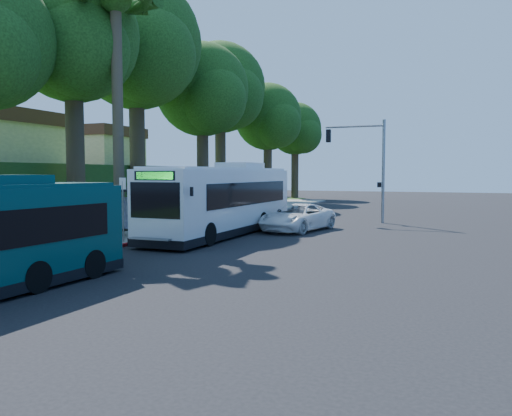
% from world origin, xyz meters
% --- Properties ---
extents(ground, '(140.00, 140.00, 0.00)m').
position_xyz_m(ground, '(0.00, 0.00, 0.00)').
color(ground, black).
rests_on(ground, ground).
extents(sidewalk, '(4.50, 70.00, 0.12)m').
position_xyz_m(sidewalk, '(-7.30, 0.00, 0.06)').
color(sidewalk, gray).
rests_on(sidewalk, ground).
extents(red_curb, '(0.25, 30.00, 0.13)m').
position_xyz_m(red_curb, '(-5.00, -4.00, 0.07)').
color(red_curb, maroon).
rests_on(red_curb, ground).
extents(grass_verge, '(8.00, 70.00, 0.06)m').
position_xyz_m(grass_verge, '(-13.00, 5.00, 0.03)').
color(grass_verge, '#234719').
rests_on(grass_verge, ground).
extents(bus_shelter, '(3.20, 1.51, 2.55)m').
position_xyz_m(bus_shelter, '(-7.26, -2.86, 1.81)').
color(bus_shelter, black).
rests_on(bus_shelter, ground).
extents(stop_sign_pole, '(0.35, 0.06, 3.17)m').
position_xyz_m(stop_sign_pole, '(-5.40, -5.00, 2.08)').
color(stop_sign_pole, gray).
rests_on(stop_sign_pole, ground).
extents(traffic_signal_pole, '(4.10, 0.30, 7.00)m').
position_xyz_m(traffic_signal_pole, '(3.78, 10.00, 4.42)').
color(traffic_signal_pole, gray).
rests_on(traffic_signal_pole, ground).
extents(palm_tree, '(4.20, 4.20, 14.40)m').
position_xyz_m(palm_tree, '(-8.20, -1.50, 12.38)').
color(palm_tree, '#4C3F2D').
rests_on(palm_tree, ground).
extents(hillside_backdrop, '(24.00, 60.00, 8.80)m').
position_xyz_m(hillside_backdrop, '(-26.30, 15.10, 2.44)').
color(hillside_backdrop, '#234719').
rests_on(hillside_backdrop, ground).
extents(tree_0, '(8.40, 8.00, 15.70)m').
position_xyz_m(tree_0, '(-12.40, -0.02, 11.20)').
color(tree_0, '#382B1E').
rests_on(tree_0, ground).
extents(tree_1, '(10.50, 10.00, 18.26)m').
position_xyz_m(tree_1, '(-13.37, 7.98, 12.73)').
color(tree_1, '#382B1E').
rests_on(tree_1, ground).
extents(tree_2, '(8.82, 8.40, 15.12)m').
position_xyz_m(tree_2, '(-11.89, 15.98, 10.48)').
color(tree_2, '#382B1E').
rests_on(tree_2, ground).
extents(tree_3, '(10.08, 9.60, 17.28)m').
position_xyz_m(tree_3, '(-13.88, 23.98, 11.98)').
color(tree_3, '#382B1E').
rests_on(tree_3, ground).
extents(tree_4, '(8.40, 8.00, 14.14)m').
position_xyz_m(tree_4, '(-11.40, 31.98, 9.73)').
color(tree_4, '#382B1E').
rests_on(tree_4, ground).
extents(tree_5, '(7.35, 7.00, 12.86)m').
position_xyz_m(tree_5, '(-10.41, 39.99, 8.96)').
color(tree_5, '#382B1E').
rests_on(tree_5, ground).
extents(white_bus, '(3.15, 13.48, 4.00)m').
position_xyz_m(white_bus, '(-2.60, 0.42, 1.95)').
color(white_bus, silver).
rests_on(white_bus, ground).
extents(pickup, '(3.77, 6.13, 1.58)m').
position_xyz_m(pickup, '(0.70, 3.46, 0.79)').
color(pickup, white).
rests_on(pickup, ground).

